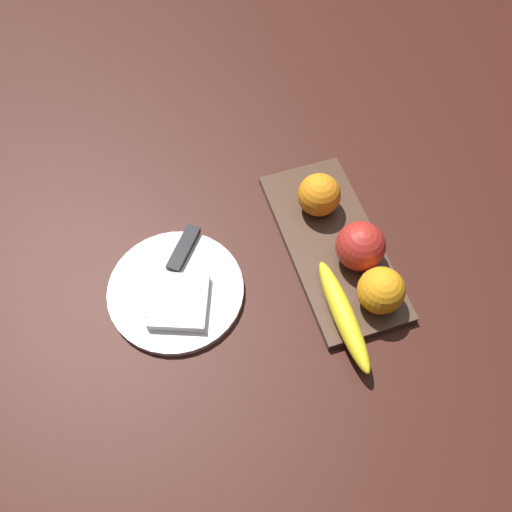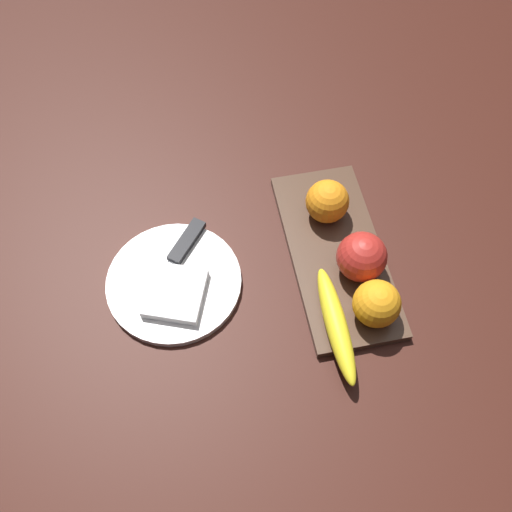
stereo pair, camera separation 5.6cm
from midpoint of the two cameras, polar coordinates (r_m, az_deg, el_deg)
The scene contains 9 objects.
ground_plane at distance 1.02m, azimuth 6.55°, elevation 2.84°, with size 2.40×2.40×0.00m, color #37160F.
fruit_tray at distance 0.99m, azimuth 6.02°, elevation 0.96°, with size 0.35×0.15×0.02m, color #493224.
apple at distance 0.94m, azimuth 8.66°, elevation 0.90°, with size 0.08×0.08×0.08m, color #AE2720.
banana at distance 0.90m, azimuth 6.91°, elevation -5.93°, with size 0.20×0.03×0.03m, color yellow.
orange_near_apple at distance 0.99m, azimuth 4.68°, elevation 5.98°, with size 0.07×0.07×0.07m, color orange.
orange_near_banana at distance 0.91m, azimuth 10.64°, elevation -3.45°, with size 0.08×0.08×0.08m, color orange.
dinner_plate at distance 0.96m, azimuth -9.59°, elevation -3.50°, with size 0.22×0.22×0.01m, color white.
folded_napkin at distance 0.93m, azimuth -9.33°, elevation -4.56°, with size 0.10×0.09×0.02m, color white.
knife at distance 0.98m, azimuth -9.17°, elevation -0.10°, with size 0.15×0.13×0.01m.
Camera 1 is at (0.48, -0.31, 0.85)m, focal length 40.40 mm.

